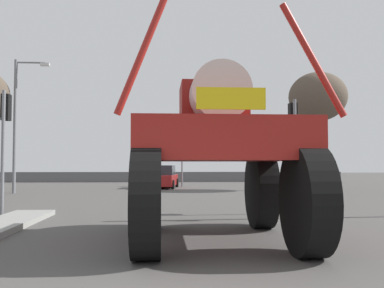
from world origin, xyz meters
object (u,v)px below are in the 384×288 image
(traffic_signal_near_right, at_px, (293,130))
(sedan_ahead, at_px, (162,177))
(oversize_sprayer, at_px, (215,154))
(streetlight_far_left, at_px, (18,118))
(traffic_signal_near_left, at_px, (5,124))
(traffic_signal_far_left, at_px, (182,153))
(bare_tree_right, at_px, (318,97))

(traffic_signal_near_right, bearing_deg, sedan_ahead, 105.81)
(oversize_sprayer, height_order, streetlight_far_left, streetlight_far_left)
(oversize_sprayer, bearing_deg, sedan_ahead, 2.95)
(sedan_ahead, height_order, traffic_signal_near_left, traffic_signal_near_left)
(oversize_sprayer, xyz_separation_m, traffic_signal_near_right, (3.17, 5.04, 0.90))
(traffic_signal_far_left, bearing_deg, traffic_signal_near_right, -80.48)
(traffic_signal_near_left, relative_size, traffic_signal_far_left, 1.18)
(traffic_signal_far_left, xyz_separation_m, streetlight_far_left, (-9.36, -7.04, 1.73))
(traffic_signal_near_right, distance_m, streetlight_far_left, 16.31)
(oversize_sprayer, xyz_separation_m, streetlight_far_left, (-9.14, 15.63, 2.33))
(sedan_ahead, relative_size, bare_tree_right, 0.58)
(streetlight_far_left, bearing_deg, traffic_signal_near_right, -40.70)
(bare_tree_right, bearing_deg, sedan_ahead, 163.46)
(oversize_sprayer, relative_size, sedan_ahead, 1.27)
(traffic_signal_near_left, distance_m, bare_tree_right, 19.45)
(traffic_signal_far_left, bearing_deg, bare_tree_right, -31.60)
(streetlight_far_left, xyz_separation_m, bare_tree_right, (17.62, 1.96, 1.61))
(oversize_sprayer, distance_m, sedan_ahead, 20.53)
(traffic_signal_near_left, bearing_deg, sedan_ahead, 72.38)
(sedan_ahead, bearing_deg, bare_tree_right, -99.26)
(traffic_signal_far_left, xyz_separation_m, bare_tree_right, (8.26, -5.08, 3.34))
(sedan_ahead, height_order, streetlight_far_left, streetlight_far_left)
(sedan_ahead, bearing_deg, streetlight_far_left, 128.56)
(traffic_signal_near_right, relative_size, streetlight_far_left, 0.50)
(oversize_sprayer, bearing_deg, streetlight_far_left, 29.92)
(traffic_signal_far_left, distance_m, streetlight_far_left, 11.84)
(traffic_signal_near_left, height_order, bare_tree_right, bare_tree_right)
(sedan_ahead, xyz_separation_m, traffic_signal_near_left, (-4.90, -15.43, 2.15))
(sedan_ahead, relative_size, traffic_signal_near_left, 1.09)
(streetlight_far_left, distance_m, bare_tree_right, 17.80)
(traffic_signal_near_left, distance_m, traffic_signal_far_left, 18.74)
(traffic_signal_near_left, height_order, streetlight_far_left, streetlight_far_left)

